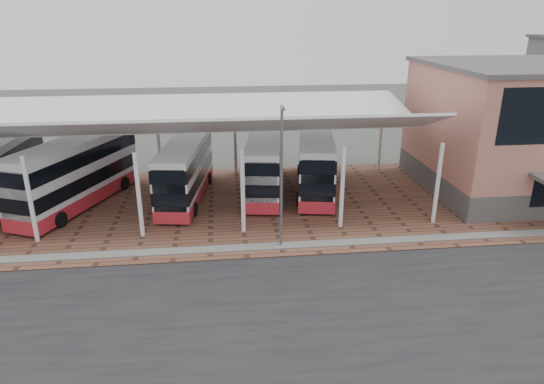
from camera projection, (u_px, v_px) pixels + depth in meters
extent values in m
plane|color=#424540|center=(255.00, 313.00, 21.53)|extent=(140.00, 140.00, 0.00)
cube|color=black|center=(256.00, 326.00, 20.60)|extent=(120.00, 14.00, 0.02)
cube|color=brown|center=(269.00, 203.00, 33.84)|extent=(72.00, 16.00, 0.06)
cube|color=slate|center=(246.00, 248.00, 27.28)|extent=(120.00, 0.80, 0.14)
cylinder|color=white|center=(0.00, 155.00, 37.01)|extent=(0.26, 0.26, 4.60)
cylinder|color=white|center=(30.00, 200.00, 27.29)|extent=(0.26, 0.26, 5.20)
cylinder|color=white|center=(81.00, 152.00, 37.64)|extent=(0.26, 0.26, 4.60)
cylinder|color=white|center=(139.00, 196.00, 27.91)|extent=(0.26, 0.26, 5.20)
cylinder|color=white|center=(159.00, 150.00, 38.26)|extent=(0.26, 0.26, 4.60)
cylinder|color=white|center=(243.00, 192.00, 28.54)|extent=(0.26, 0.26, 5.20)
cylinder|color=white|center=(235.00, 148.00, 38.89)|extent=(0.26, 0.26, 4.60)
cylinder|color=white|center=(342.00, 188.00, 29.17)|extent=(0.26, 0.26, 5.20)
cylinder|color=white|center=(309.00, 146.00, 39.51)|extent=(0.26, 0.26, 4.60)
cylinder|color=white|center=(438.00, 184.00, 29.79)|extent=(0.26, 0.26, 5.20)
cylinder|color=white|center=(380.00, 144.00, 40.14)|extent=(0.26, 0.26, 4.60)
cube|color=silver|center=(139.00, 128.00, 28.74)|extent=(37.00, 4.95, 1.95)
cube|color=silver|center=(150.00, 113.00, 34.02)|extent=(37.00, 7.12, 1.43)
cube|color=#4C4948|center=(543.00, 176.00, 36.65)|extent=(18.00, 12.00, 1.80)
cylinder|color=#585A61|center=(281.00, 180.00, 26.21)|extent=(0.16, 0.16, 8.00)
cube|color=#585A61|center=(283.00, 108.00, 24.53)|extent=(0.15, 0.90, 0.15)
cube|color=#B5232E|center=(1.00, 197.00, 33.14)|extent=(2.94, 10.87, 0.88)
cylinder|color=black|center=(6.00, 182.00, 36.32)|extent=(0.32, 0.99, 0.98)
cylinder|color=black|center=(39.00, 182.00, 36.48)|extent=(0.32, 0.99, 0.98)
cube|color=silver|center=(76.00, 171.00, 32.64)|extent=(6.58, 11.10, 4.30)
cube|color=#B5232E|center=(79.00, 196.00, 33.25)|extent=(6.63, 11.15, 0.90)
cube|color=black|center=(77.00, 178.00, 32.79)|extent=(6.63, 11.15, 0.95)
cube|color=black|center=(73.00, 155.00, 32.24)|extent=(6.63, 11.15, 0.95)
cube|color=black|center=(15.00, 201.00, 27.78)|extent=(2.11, 0.97, 3.60)
cylinder|color=black|center=(27.00, 215.00, 30.47)|extent=(0.65, 1.03, 1.00)
cylinder|color=black|center=(60.00, 219.00, 29.81)|extent=(0.65, 1.03, 1.00)
cylinder|color=black|center=(95.00, 180.00, 36.79)|extent=(0.65, 1.03, 1.00)
cylinder|color=black|center=(124.00, 183.00, 36.13)|extent=(0.65, 1.03, 1.00)
cube|color=silver|center=(185.00, 169.00, 33.86)|extent=(3.62, 10.13, 3.87)
cube|color=#B5232E|center=(187.00, 190.00, 34.42)|extent=(3.66, 10.17, 0.81)
cube|color=black|center=(186.00, 175.00, 34.01)|extent=(3.66, 10.17, 0.86)
cube|color=black|center=(184.00, 155.00, 33.50)|extent=(3.66, 10.17, 0.86)
cube|color=black|center=(169.00, 195.00, 29.30)|extent=(2.02, 0.37, 3.24)
cylinder|color=black|center=(160.00, 209.00, 31.52)|extent=(0.38, 0.93, 0.90)
cylinder|color=black|center=(195.00, 209.00, 31.46)|extent=(0.38, 0.93, 0.90)
cylinder|color=black|center=(180.00, 178.00, 37.46)|extent=(0.38, 0.93, 0.90)
cylinder|color=black|center=(209.00, 178.00, 37.40)|extent=(0.38, 0.93, 0.90)
cube|color=silver|center=(265.00, 162.00, 35.31)|extent=(3.65, 10.22, 3.91)
cube|color=#B5232E|center=(265.00, 183.00, 35.87)|extent=(3.69, 10.27, 0.82)
cube|color=black|center=(265.00, 168.00, 35.46)|extent=(3.69, 10.27, 0.86)
cube|color=black|center=(265.00, 149.00, 34.95)|extent=(3.69, 10.27, 0.86)
cube|color=black|center=(261.00, 187.00, 30.70)|extent=(2.04, 0.38, 3.27)
cylinder|color=black|center=(246.00, 200.00, 32.95)|extent=(0.38, 0.94, 0.91)
cylinder|color=black|center=(279.00, 201.00, 32.89)|extent=(0.38, 0.94, 0.91)
cylinder|color=black|center=(252.00, 171.00, 38.95)|extent=(0.38, 0.94, 0.91)
cylinder|color=black|center=(281.00, 172.00, 38.88)|extent=(0.38, 0.94, 0.91)
cube|color=silver|center=(315.00, 161.00, 35.51)|extent=(4.04, 10.52, 4.02)
cube|color=#B5232E|center=(315.00, 182.00, 36.08)|extent=(4.08, 10.57, 0.84)
cube|color=black|center=(315.00, 166.00, 35.66)|extent=(4.08, 10.57, 0.89)
cube|color=black|center=(316.00, 147.00, 35.13)|extent=(4.08, 10.57, 0.89)
cube|color=black|center=(317.00, 185.00, 30.78)|extent=(2.09, 0.45, 3.36)
cylinder|color=black|center=(299.00, 199.00, 33.12)|extent=(0.42, 0.96, 0.93)
cylinder|color=black|center=(333.00, 200.00, 32.99)|extent=(0.42, 0.96, 0.93)
cylinder|color=black|center=(299.00, 170.00, 39.27)|extent=(0.42, 0.96, 0.93)
cylinder|color=black|center=(328.00, 170.00, 39.14)|extent=(0.42, 0.96, 0.93)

